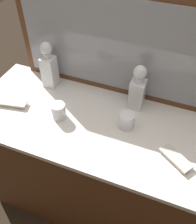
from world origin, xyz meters
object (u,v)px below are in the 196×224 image
Objects in this scene: crystal_decanter_front at (49,69)px; silver_brush_left at (13,103)px; crystal_tumbler_center at (59,112)px; silver_brush_right at (176,159)px; crystal_tumbler_left at (127,121)px; crystal_decanter_right at (137,91)px.

crystal_decanter_front reaches higher than silver_brush_left.
crystal_tumbler_center is 0.52× the size of silver_brush_right.
crystal_tumbler_center is (0.17, -0.22, -0.08)m from crystal_decanter_front.
crystal_tumbler_left is 0.64m from silver_brush_left.
silver_brush_right is at bearing -23.68° from crystal_tumbler_left.
crystal_decanter_front is 3.29× the size of crystal_tumbler_center.
crystal_decanter_front is 3.54× the size of crystal_tumbler_left.
crystal_decanter_right reaches higher than crystal_tumbler_center.
crystal_tumbler_left reaches higher than silver_brush_left.
crystal_tumbler_center is (-0.35, -0.07, 0.00)m from crystal_tumbler_left.
crystal_tumbler_left is 0.36m from crystal_tumbler_center.
silver_brush_left is at bearing -177.30° from crystal_tumbler_center.
silver_brush_left and silver_brush_right have the same top height.
crystal_tumbler_left is at bearing 156.32° from silver_brush_right.
silver_brush_left is 1.00× the size of silver_brush_right.
crystal_decanter_right is at bearing 0.87° from crystal_decanter_front.
crystal_tumbler_center reaches higher than crystal_tumbler_left.
crystal_tumbler_left is at bearing 7.41° from silver_brush_left.
crystal_decanter_front is 0.85m from silver_brush_right.
crystal_tumbler_left is 0.49× the size of silver_brush_left.
silver_brush_left is (-0.28, -0.01, -0.03)m from crystal_tumbler_center.
silver_brush_left is at bearing -158.94° from crystal_decanter_right.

